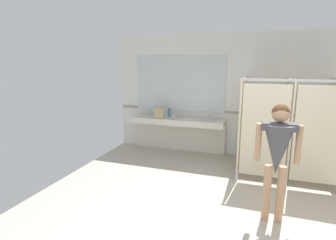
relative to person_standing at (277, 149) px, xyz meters
The scene contains 10 objects.
ground_plane 1.17m from the person_standing, 114.43° to the right, with size 7.31×6.60×0.10m, color #B2A899.
wall_back 2.77m from the person_standing, 93.03° to the left, with size 7.31×0.12×2.89m, color silver.
wall_back_tile_band 2.68m from the person_standing, 93.10° to the left, with size 7.31×0.01×0.06m, color #9E937F.
vanity_counter 3.33m from the person_standing, 131.36° to the left, with size 2.38×0.53×0.99m.
mirror_panel 3.51m from the person_standing, 129.29° to the left, with size 2.28×0.02×1.36m, color silver.
bathroom_stalls 1.74m from the person_standing, 80.75° to the left, with size 1.79×1.52×1.94m.
person_standing is the anchor object (origin of this frame).
handbag 3.42m from the person_standing, 138.52° to the left, with size 0.23×0.13×0.39m.
soap_dispenser 3.52m from the person_standing, 133.35° to the left, with size 0.07×0.07×0.21m.
paper_cup 3.21m from the person_standing, 133.53° to the left, with size 0.07×0.07×0.10m, color beige.
Camera 1 is at (-0.14, -3.41, 2.21)m, focal length 28.46 mm.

